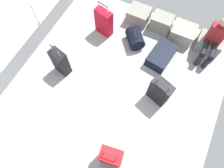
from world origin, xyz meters
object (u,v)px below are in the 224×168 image
(passenger_seated, at_px, (214,39))
(suitcase_3, at_px, (111,157))
(cargo_crate_0, at_px, (139,15))
(suitcase_1, at_px, (60,62))
(cargo_crate_2, at_px, (183,33))
(suitcase_0, at_px, (160,91))
(suitcase_2, at_px, (161,56))
(cargo_crate_1, at_px, (161,23))
(suitcase_4, at_px, (104,22))
(duffel_bag, at_px, (135,38))
(cargo_crate_3, at_px, (209,43))

(passenger_seated, relative_size, suitcase_3, 1.15)
(cargo_crate_0, height_order, suitcase_1, suitcase_1)
(cargo_crate_2, bearing_deg, cargo_crate_0, 177.59)
(suitcase_0, bearing_deg, suitcase_2, 106.30)
(cargo_crate_1, xyz_separation_m, suitcase_4, (-1.21, -0.73, 0.15))
(suitcase_0, distance_m, duffel_bag, 1.49)
(cargo_crate_0, height_order, passenger_seated, passenger_seated)
(cargo_crate_3, distance_m, suitcase_1, 3.44)
(cargo_crate_3, bearing_deg, passenger_seated, -90.00)
(suitcase_4, bearing_deg, suitcase_0, -30.44)
(cargo_crate_2, xyz_separation_m, duffel_bag, (-0.96, -0.64, 0.00))
(suitcase_4, bearing_deg, suitcase_3, -60.27)
(cargo_crate_2, height_order, cargo_crate_3, cargo_crate_2)
(cargo_crate_2, distance_m, passenger_seated, 0.76)
(cargo_crate_1, xyz_separation_m, passenger_seated, (1.21, -0.23, 0.34))
(suitcase_4, bearing_deg, suitcase_2, -4.36)
(passenger_seated, distance_m, suitcase_1, 3.34)
(duffel_bag, bearing_deg, suitcase_4, -178.04)
(duffel_bag, bearing_deg, cargo_crate_0, 106.37)
(cargo_crate_1, xyz_separation_m, suitcase_3, (0.28, -3.34, 0.16))
(cargo_crate_2, distance_m, suitcase_1, 2.95)
(cargo_crate_1, distance_m, suitcase_0, 1.90)
(cargo_crate_0, relative_size, suitcase_4, 0.62)
(cargo_crate_2, xyz_separation_m, suitcase_0, (0.04, -1.74, 0.16))
(suitcase_0, bearing_deg, passenger_seated, 68.69)
(passenger_seated, bearing_deg, suitcase_3, -106.69)
(passenger_seated, xyz_separation_m, duffel_bag, (-1.61, -0.47, -0.35))
(suitcase_0, height_order, suitcase_4, suitcase_4)
(suitcase_3, bearing_deg, cargo_crate_0, 104.87)
(cargo_crate_0, bearing_deg, cargo_crate_3, -1.61)
(cargo_crate_1, distance_m, duffel_bag, 0.80)
(suitcase_0, distance_m, suitcase_2, 1.01)
(suitcase_1, distance_m, suitcase_3, 2.21)
(suitcase_1, bearing_deg, suitcase_4, 76.21)
(duffel_bag, bearing_deg, cargo_crate_1, 60.40)
(suitcase_0, distance_m, suitcase_3, 1.58)
(suitcase_0, bearing_deg, cargo_crate_3, 70.68)
(cargo_crate_3, relative_size, suitcase_1, 0.66)
(suitcase_3, bearing_deg, cargo_crate_2, 85.07)
(cargo_crate_1, distance_m, suitcase_2, 0.91)
(cargo_crate_3, distance_m, passenger_seated, 0.40)
(cargo_crate_2, bearing_deg, duffel_bag, -146.27)
(suitcase_1, bearing_deg, cargo_crate_2, 44.13)
(suitcase_0, height_order, duffel_bag, suitcase_0)
(suitcase_2, bearing_deg, passenger_seated, 34.59)
(suitcase_0, relative_size, suitcase_4, 0.96)
(suitcase_0, relative_size, suitcase_3, 0.96)
(suitcase_2, distance_m, duffel_bag, 0.74)
(cargo_crate_3, xyz_separation_m, suitcase_4, (-2.42, -0.67, 0.18))
(cargo_crate_1, relative_size, cargo_crate_2, 0.91)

